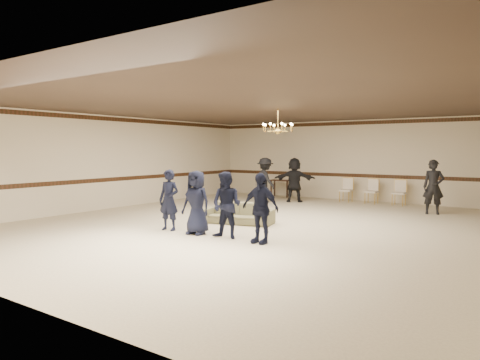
{
  "coord_description": "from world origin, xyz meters",
  "views": [
    {
      "loc": [
        6.27,
        -10.04,
        2.04
      ],
      "look_at": [
        -0.28,
        -0.5,
        1.23
      ],
      "focal_mm": 32.94,
      "sensor_mm": 36.0,
      "label": 1
    }
  ],
  "objects_px": {
    "settee": "(238,213)",
    "banquet_chair_left": "(346,190)",
    "boy_d": "(260,208)",
    "boy_c": "(227,205)",
    "banquet_chair_right": "(399,193)",
    "chandelier": "(278,120)",
    "adult_right": "(434,187)",
    "adult_mid": "(294,180)",
    "console_table": "(281,188)",
    "banquet_chair_mid": "(372,191)",
    "boy_a": "(169,200)",
    "boy_b": "(196,202)",
    "adult_left": "(265,180)"
  },
  "relations": [
    {
      "from": "adult_right",
      "to": "adult_left",
      "type": "bearing_deg",
      "value": 165.76
    },
    {
      "from": "settee",
      "to": "banquet_chair_left",
      "type": "xyz_separation_m",
      "value": [
        0.64,
        6.45,
        0.18
      ]
    },
    {
      "from": "settee",
      "to": "banquet_chair_left",
      "type": "bearing_deg",
      "value": 71.38
    },
    {
      "from": "banquet_chair_right",
      "to": "boy_c",
      "type": "bearing_deg",
      "value": -101.57
    },
    {
      "from": "settee",
      "to": "banquet_chair_mid",
      "type": "distance_m",
      "value": 6.65
    },
    {
      "from": "boy_a",
      "to": "banquet_chair_left",
      "type": "relative_size",
      "value": 1.66
    },
    {
      "from": "settee",
      "to": "adult_mid",
      "type": "height_order",
      "value": "adult_mid"
    },
    {
      "from": "chandelier",
      "to": "console_table",
      "type": "relative_size",
      "value": 1.07
    },
    {
      "from": "boy_d",
      "to": "banquet_chair_right",
      "type": "xyz_separation_m",
      "value": [
        0.77,
        8.28,
        -0.31
      ]
    },
    {
      "from": "settee",
      "to": "boy_c",
      "type": "bearing_deg",
      "value": -75.27
    },
    {
      "from": "boy_a",
      "to": "banquet_chair_mid",
      "type": "distance_m",
      "value": 8.65
    },
    {
      "from": "chandelier",
      "to": "adult_mid",
      "type": "distance_m",
      "value": 4.88
    },
    {
      "from": "banquet_chair_left",
      "to": "boy_a",
      "type": "bearing_deg",
      "value": -104.26
    },
    {
      "from": "chandelier",
      "to": "banquet_chair_right",
      "type": "relative_size",
      "value": 1.02
    },
    {
      "from": "adult_mid",
      "to": "console_table",
      "type": "distance_m",
      "value": 1.97
    },
    {
      "from": "boy_b",
      "to": "banquet_chair_right",
      "type": "xyz_separation_m",
      "value": [
        2.57,
        8.28,
        -0.31
      ]
    },
    {
      "from": "boy_c",
      "to": "banquet_chair_left",
      "type": "bearing_deg",
      "value": 87.9
    },
    {
      "from": "chandelier",
      "to": "banquet_chair_left",
      "type": "xyz_separation_m",
      "value": [
        0.04,
        5.29,
        -2.41
      ]
    },
    {
      "from": "adult_mid",
      "to": "adult_right",
      "type": "height_order",
      "value": "same"
    },
    {
      "from": "boy_b",
      "to": "adult_left",
      "type": "relative_size",
      "value": 0.89
    },
    {
      "from": "adult_mid",
      "to": "boy_a",
      "type": "bearing_deg",
      "value": 68.27
    },
    {
      "from": "boy_d",
      "to": "boy_c",
      "type": "bearing_deg",
      "value": -178.29
    },
    {
      "from": "boy_c",
      "to": "boy_d",
      "type": "xyz_separation_m",
      "value": [
        0.9,
        0.0,
        0.0
      ]
    },
    {
      "from": "chandelier",
      "to": "banquet_chair_right",
      "type": "distance_m",
      "value": 6.16
    },
    {
      "from": "chandelier",
      "to": "settee",
      "type": "height_order",
      "value": "chandelier"
    },
    {
      "from": "boy_d",
      "to": "adult_right",
      "type": "relative_size",
      "value": 0.89
    },
    {
      "from": "boy_d",
      "to": "banquet_chair_left",
      "type": "height_order",
      "value": "boy_d"
    },
    {
      "from": "chandelier",
      "to": "boy_c",
      "type": "bearing_deg",
      "value": -82.95
    },
    {
      "from": "boy_c",
      "to": "boy_d",
      "type": "distance_m",
      "value": 0.9
    },
    {
      "from": "adult_mid",
      "to": "chandelier",
      "type": "bearing_deg",
      "value": 88.02
    },
    {
      "from": "boy_a",
      "to": "banquet_chair_right",
      "type": "height_order",
      "value": "boy_a"
    },
    {
      "from": "boy_d",
      "to": "banquet_chair_left",
      "type": "relative_size",
      "value": 1.66
    },
    {
      "from": "boy_c",
      "to": "adult_left",
      "type": "relative_size",
      "value": 0.89
    },
    {
      "from": "adult_right",
      "to": "settee",
      "type": "bearing_deg",
      "value": -146.92
    },
    {
      "from": "banquet_chair_mid",
      "to": "boy_c",
      "type": "bearing_deg",
      "value": -91.35
    },
    {
      "from": "settee",
      "to": "adult_mid",
      "type": "relative_size",
      "value": 1.14
    },
    {
      "from": "boy_d",
      "to": "console_table",
      "type": "height_order",
      "value": "boy_d"
    },
    {
      "from": "boy_c",
      "to": "adult_right",
      "type": "bearing_deg",
      "value": 60.77
    },
    {
      "from": "banquet_chair_right",
      "to": "console_table",
      "type": "distance_m",
      "value": 5.0
    },
    {
      "from": "boy_b",
      "to": "boy_d",
      "type": "distance_m",
      "value": 1.8
    },
    {
      "from": "adult_mid",
      "to": "banquet_chair_mid",
      "type": "xyz_separation_m",
      "value": [
        2.65,
        1.14,
        -0.4
      ]
    },
    {
      "from": "banquet_chair_mid",
      "to": "banquet_chair_right",
      "type": "distance_m",
      "value": 1.0
    },
    {
      "from": "boy_c",
      "to": "settee",
      "type": "bearing_deg",
      "value": 113.34
    },
    {
      "from": "boy_a",
      "to": "adult_left",
      "type": "relative_size",
      "value": 0.89
    },
    {
      "from": "banquet_chair_left",
      "to": "adult_right",
      "type": "bearing_deg",
      "value": -28.27
    },
    {
      "from": "chandelier",
      "to": "banquet_chair_left",
      "type": "bearing_deg",
      "value": 89.53
    },
    {
      "from": "banquet_chair_left",
      "to": "banquet_chair_mid",
      "type": "relative_size",
      "value": 1.0
    },
    {
      "from": "boy_b",
      "to": "banquet_chair_mid",
      "type": "xyz_separation_m",
      "value": [
        1.57,
        8.28,
        -0.31
      ]
    },
    {
      "from": "boy_a",
      "to": "settee",
      "type": "distance_m",
      "value": 2.07
    },
    {
      "from": "console_table",
      "to": "chandelier",
      "type": "bearing_deg",
      "value": -62.67
    }
  ]
}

